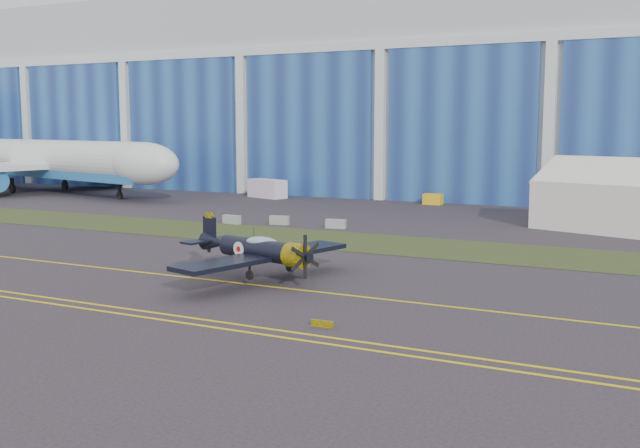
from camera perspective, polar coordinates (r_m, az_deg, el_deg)
The scene contains 13 objects.
ground at distance 59.59m, azimuth -13.72°, elevation -2.37°, with size 260.00×260.00×0.00m, color #362F35.
grass_median at distance 70.67m, azimuth -6.35°, elevation -0.66°, with size 260.00×10.00×0.02m, color #475128.
hangar at distance 122.57m, azimuth 8.68°, elevation 9.75°, with size 220.00×45.70×30.00m.
taxiway_centreline at distance 55.95m, azimuth -17.04°, elevation -3.12°, with size 200.00×0.20×0.02m, color yellow.
guard_board_right at distance 37.70m, azimuth 0.17°, elevation -7.61°, with size 1.20×0.15×0.35m, color yellow.
warbird at distance 48.60m, azimuth -4.79°, elevation -1.94°, with size 14.26×15.91×4.01m.
jetliner at distance 120.11m, azimuth -20.14°, elevation 7.62°, with size 74.69×67.41×22.34m.
tent at distance 77.48m, azimuth 22.43°, elevation 2.14°, with size 17.79×15.18×7.03m.
shipping_container at distance 104.61m, azimuth -4.04°, elevation 2.71°, with size 5.88×2.35×2.55m, color white.
tug at distance 96.47m, azimuth 8.60°, elevation 1.88°, with size 2.33×1.45×1.36m, color yellow.
barrier_a at distance 77.05m, azimuth -6.74°, elevation 0.34°, with size 2.00×0.60×0.90m, color #909D98.
barrier_b at distance 76.17m, azimuth -3.11°, elevation 0.30°, with size 2.00×0.60×0.90m, color gray.
barrier_c at distance 73.21m, azimuth 1.21°, elevation 0.01°, with size 2.00×0.60×0.90m, color #909E94.
Camera 1 is at (38.30, -44.54, 10.02)m, focal length 42.00 mm.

